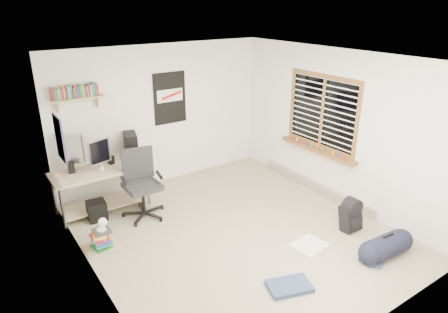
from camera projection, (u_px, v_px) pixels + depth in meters
floor at (236, 232)px, 5.86m from camera, size 4.00×4.50×0.01m
ceiling at (238, 58)px, 4.94m from camera, size 4.00×4.50×0.01m
back_wall at (163, 116)px, 7.13m from camera, size 4.00×0.01×2.50m
left_wall at (88, 190)px, 4.35m from camera, size 0.01×4.50×2.50m
right_wall at (337, 128)px, 6.45m from camera, size 0.01×4.50×2.50m
desk at (102, 189)px, 6.37m from camera, size 1.57×0.92×0.67m
monitor_left at (70, 157)px, 6.16m from camera, size 0.41×0.34×0.48m
monitor_right at (101, 160)px, 6.16m from camera, size 0.37×0.19×0.40m
pc_tower at (131, 146)px, 6.68m from camera, size 0.31×0.46×0.44m
keyboard at (91, 171)px, 6.23m from camera, size 0.46×0.30×0.02m
speaker_left at (71, 168)px, 6.11m from camera, size 0.12×0.12×0.20m
speaker_right at (111, 161)px, 6.45m from camera, size 0.10×0.10×0.16m
office_chair at (142, 188)px, 6.12m from camera, size 0.83×0.83×1.08m
wall_shelf at (78, 98)px, 6.09m from camera, size 0.80×0.22×0.24m
poster_back_wall at (170, 98)px, 7.08m from camera, size 0.62×0.03×0.92m
poster_left_wall at (59, 138)px, 5.19m from camera, size 0.02×0.42×0.60m
window at (322, 112)px, 6.58m from camera, size 0.10×1.50×1.26m
baseboard_heater at (315, 186)px, 7.08m from camera, size 0.08×2.50×0.18m
backpack at (350, 217)px, 5.86m from camera, size 0.30×0.24×0.40m
duffel_bag at (386, 247)px, 5.25m from camera, size 0.33×0.33×0.61m
tshirt at (309, 246)px, 5.50m from camera, size 0.50×0.44×0.04m
jeans_a at (289, 286)px, 4.71m from camera, size 0.58×0.47×0.06m
jeans_b at (375, 257)px, 5.25m from camera, size 0.45×0.39×0.05m
book_stack at (101, 238)px, 5.45m from camera, size 0.61×0.56×0.34m
desk_lamp at (101, 223)px, 5.36m from camera, size 0.18×0.25×0.22m
subwoofer at (97, 211)px, 6.16m from camera, size 0.30×0.30×0.31m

